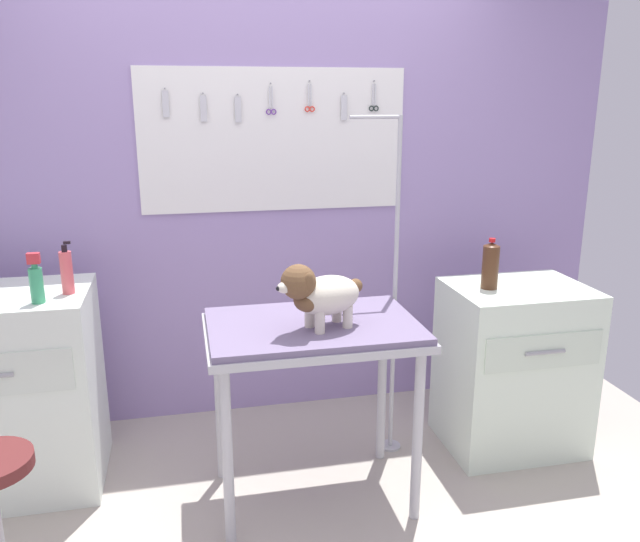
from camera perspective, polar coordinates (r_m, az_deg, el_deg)
rear_wall_panel at (r=3.54m, az=-5.28°, el=5.30°), size 4.00×0.09×2.30m
grooming_table at (r=2.75m, az=-0.62°, el=-6.49°), size 0.92×0.61×0.85m
grooming_arm at (r=3.15m, az=6.54°, el=-2.89°), size 0.30×0.11×1.70m
dog at (r=2.60m, az=-0.05°, el=-2.02°), size 0.39×0.26×0.29m
counter_left at (r=3.29m, az=-26.26°, el=-9.69°), size 0.80×0.58×0.94m
cabinet_right at (r=3.46m, az=16.88°, el=-8.20°), size 0.68×0.54×0.86m
shampoo_bottle at (r=2.99m, az=-21.73°, el=-0.06°), size 0.05×0.05×0.23m
pump_bottle_white at (r=2.91m, az=-24.06°, el=-0.89°), size 0.06×0.06×0.22m
soda_bottle at (r=3.22m, az=15.01°, el=0.50°), size 0.08×0.08×0.25m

